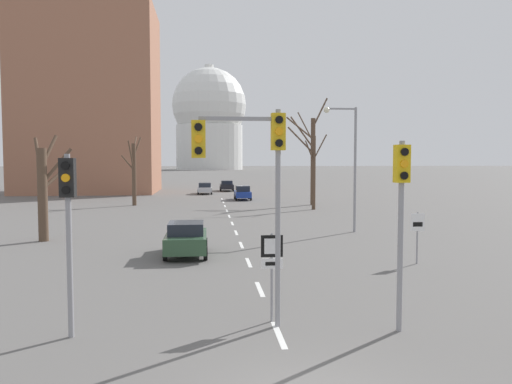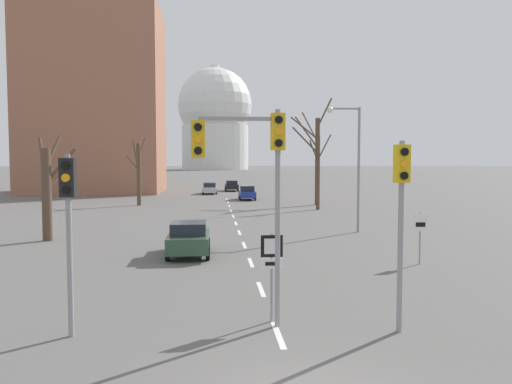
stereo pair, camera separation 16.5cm
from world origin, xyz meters
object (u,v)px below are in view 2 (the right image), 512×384
Objects in this scene: route_sign_post at (272,262)px; sedan_near_right at (232,186)px; traffic_signal_centre_tall at (251,162)px; sedan_far_left at (189,238)px; street_lamp_right at (353,155)px; speed_limit_sign at (420,229)px; traffic_signal_near_left at (68,209)px; sedan_near_left at (210,188)px; sedan_mid_centre at (247,193)px; traffic_signal_near_right at (401,199)px.

route_sign_post reaches higher than sedan_near_right.
traffic_signal_centre_tall is 1.49× the size of sedan_far_left.
sedan_far_left is at bearing -145.08° from street_lamp_right.
street_lamp_right reaches higher than traffic_signal_centre_tall.
street_lamp_right is at bearing 91.30° from speed_limit_sign.
speed_limit_sign is (12.33, 7.68, -1.70)m from traffic_signal_near_left.
route_sign_post is 1.10× the size of speed_limit_sign.
traffic_signal_near_left is 53.81m from sedan_near_left.
sedan_far_left reaches higher than sedan_near_right.
traffic_signal_centre_tall is 2.79m from route_sign_post.
sedan_near_left is at bearing 112.08° from sedan_mid_centre.
sedan_near_right is at bearing 62.62° from sedan_near_left.
speed_limit_sign is at bearing 63.58° from traffic_signal_near_right.
traffic_signal_near_right is 0.64× the size of street_lamp_right.
route_sign_post is 0.56× the size of sedan_near_right.
traffic_signal_near_right is 8.34m from traffic_signal_near_left.
speed_limit_sign is at bearing 44.17° from route_sign_post.
sedan_far_left is (-9.66, -6.74, -3.94)m from street_lamp_right.
speed_limit_sign is at bearing 43.48° from traffic_signal_centre_tall.
traffic_signal_near_right is 2.01× the size of route_sign_post.
sedan_near_right is 16.64m from sedan_mid_centre.
sedan_near_left is 11.33m from sedan_mid_centre.
sedan_near_right is at bearing 85.45° from sedan_far_left.
traffic_signal_near_right is at bearing -61.68° from sedan_far_left.
sedan_near_left is (-8.90, 36.39, -3.96)m from street_lamp_right.
sedan_near_left is (3.21, 53.66, -2.43)m from traffic_signal_near_left.
sedan_far_left is at bearing 101.70° from traffic_signal_centre_tall.
route_sign_post is at bearing 161.21° from traffic_signal_near_right.
sedan_mid_centre reaches higher than sedan_far_left.
sedan_near_right is (3.16, 6.10, 0.02)m from sedan_near_left.
speed_limit_sign is 0.58× the size of sedan_far_left.
traffic_signal_near_right is 1.27× the size of sedan_far_left.
sedan_near_left is at bearing 91.46° from traffic_signal_centre_tall.
sedan_far_left reaches higher than sedan_near_left.
traffic_signal_near_left is at bearing -148.08° from speed_limit_sign.
sedan_far_left is at bearing -94.55° from sedan_near_right.
sedan_near_right is 49.38m from sedan_far_left.
sedan_mid_centre is (-4.86, 35.48, -0.70)m from speed_limit_sign.
sedan_near_right is 1.13× the size of sedan_far_left.
route_sign_post is at bearing -91.18° from sedan_near_right.
sedan_mid_centre is at bearing 80.18° from traffic_signal_near_left.
sedan_mid_centre is at bearing 81.26° from sedan_far_left.
street_lamp_right is 1.99× the size of sedan_far_left.
traffic_signal_near_left is at bearing -103.10° from sedan_far_left.
traffic_signal_centre_tall is 11.02m from sedan_far_left.
street_lamp_right is 26.59m from sedan_mid_centre.
route_sign_post is at bearing -74.64° from sedan_far_left.
street_lamp_right reaches higher than sedan_mid_centre.
street_lamp_right is (-0.22, 9.59, 3.24)m from speed_limit_sign.
speed_limit_sign is 0.51× the size of sedan_near_right.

